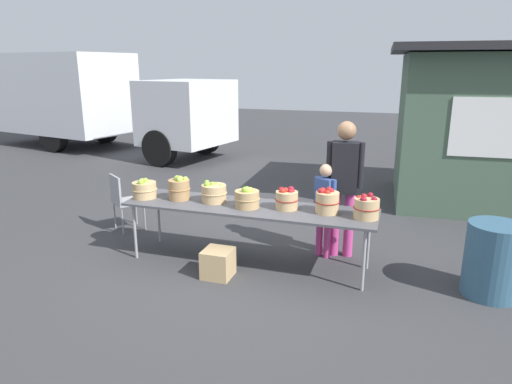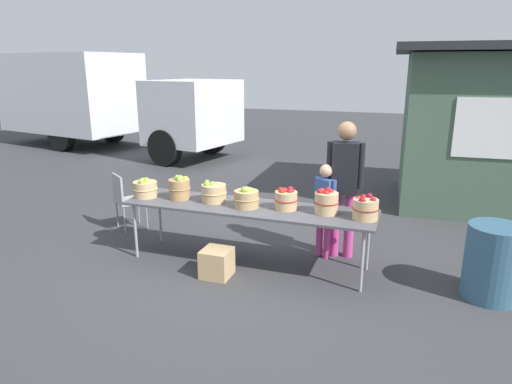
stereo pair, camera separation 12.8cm
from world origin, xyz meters
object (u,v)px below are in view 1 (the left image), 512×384
(apple_basket_red_1, at_px, (327,201))
(folding_chair, at_px, (123,198))
(apple_basket_green_2, at_px, (214,193))
(box_truck, at_px, (88,98))
(apple_basket_red_2, at_px, (366,207))
(produce_crate, at_px, (218,263))
(child_customer, at_px, (325,203))
(market_table, at_px, (248,209))
(apple_basket_green_3, at_px, (247,198))
(trash_barrel, at_px, (493,260))
(apple_basket_red_0, at_px, (287,199))
(vendor_adult, at_px, (344,179))
(apple_basket_green_0, at_px, (144,189))
(apple_basket_green_1, at_px, (179,188))

(apple_basket_red_1, height_order, folding_chair, apple_basket_red_1)
(apple_basket_green_2, xyz_separation_m, apple_basket_red_1, (1.42, 0.00, 0.02))
(box_truck, height_order, folding_chair, box_truck)
(apple_basket_red_2, distance_m, produce_crate, 1.82)
(child_customer, xyz_separation_m, produce_crate, (-1.07, -0.98, -0.56))
(child_customer, bearing_deg, market_table, 57.81)
(apple_basket_red_1, bearing_deg, produce_crate, -156.37)
(apple_basket_green_3, height_order, folding_chair, apple_basket_green_3)
(box_truck, bearing_deg, folding_chair, -38.05)
(market_table, relative_size, folding_chair, 3.60)
(apple_basket_green_3, distance_m, trash_barrel, 2.79)
(folding_chair, bearing_deg, apple_basket_red_2, -152.71)
(apple_basket_green_3, height_order, child_customer, child_customer)
(market_table, distance_m, apple_basket_red_1, 0.96)
(box_truck, xyz_separation_m, produce_crate, (6.92, -6.81, -1.32))
(market_table, relative_size, trash_barrel, 3.83)
(apple_basket_red_0, height_order, box_truck, box_truck)
(vendor_adult, bearing_deg, box_truck, -40.75)
(market_table, relative_size, vendor_adult, 1.77)
(apple_basket_green_0, relative_size, trash_barrel, 0.40)
(child_customer, height_order, folding_chair, child_customer)
(apple_basket_green_3, distance_m, apple_basket_red_0, 0.48)
(child_customer, bearing_deg, apple_basket_green_1, 42.36)
(apple_basket_green_1, bearing_deg, apple_basket_green_3, -3.91)
(folding_chair, relative_size, produce_crate, 2.58)
(market_table, distance_m, apple_basket_red_0, 0.50)
(apple_basket_red_2, height_order, produce_crate, apple_basket_red_2)
(apple_basket_green_0, height_order, vendor_adult, vendor_adult)
(apple_basket_red_2, bearing_deg, trash_barrel, 2.30)
(apple_basket_green_0, xyz_separation_m, apple_basket_red_2, (2.80, 0.04, 0.01))
(market_table, height_order, apple_basket_green_1, apple_basket_green_1)
(market_table, relative_size, apple_basket_red_2, 10.35)
(apple_basket_red_0, bearing_deg, apple_basket_red_1, -0.12)
(market_table, distance_m, produce_crate, 0.75)
(apple_basket_red_0, xyz_separation_m, vendor_adult, (0.60, 0.57, 0.16))
(child_customer, bearing_deg, trash_barrel, -166.90)
(apple_basket_green_3, xyz_separation_m, trash_barrel, (2.75, 0.09, -0.46))
(child_customer, bearing_deg, apple_basket_green_0, 41.05)
(apple_basket_green_2, distance_m, child_customer, 1.41)
(child_customer, height_order, produce_crate, child_customer)
(apple_basket_green_0, xyz_separation_m, trash_barrel, (4.15, 0.10, -0.46))
(apple_basket_green_3, bearing_deg, child_customer, 33.32)
(apple_basket_green_1, height_order, box_truck, box_truck)
(apple_basket_green_2, height_order, produce_crate, apple_basket_green_2)
(child_customer, distance_m, folding_chair, 3.01)
(trash_barrel, xyz_separation_m, produce_crate, (-2.97, -0.51, -0.24))
(apple_basket_green_3, bearing_deg, apple_basket_red_1, 5.52)
(apple_basket_green_0, relative_size, folding_chair, 0.38)
(apple_basket_red_0, relative_size, box_truck, 0.04)
(vendor_adult, bearing_deg, apple_basket_red_0, 38.03)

